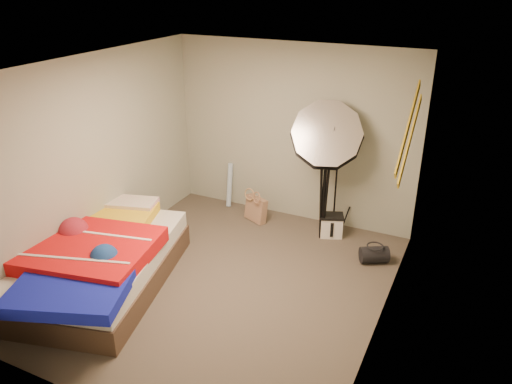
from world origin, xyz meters
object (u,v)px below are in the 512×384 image
Objects in this scene: bed at (94,260)px; camera_tripod at (325,184)px; camera_case at (331,226)px; tote_bag at (256,209)px; duffel_bag at (374,255)px; wrapping_roll at (230,185)px; photo_umbrella at (327,136)px.

camera_tripod is (2.00, 2.16, 0.48)m from bed.
camera_case is at bearing 48.10° from camera_tripod.
tote_bag is 1.04× the size of duffel_bag.
camera_case is 0.81m from duffel_bag.
wrapping_roll is (-0.59, 0.30, 0.16)m from tote_bag.
tote_bag is 0.18× the size of photo_umbrella.
camera_tripod is at bearing -153.91° from camera_case.
wrapping_roll is 0.26× the size of bed.
camera_tripod is (-0.79, 0.31, 0.69)m from duffel_bag.
tote_bag reaches higher than duffel_bag.
duffel_bag is (2.41, -0.69, -0.23)m from wrapping_roll.
bed is at bearing -98.61° from wrapping_roll.
tote_bag is 1.23× the size of camera_case.
camera_tripod is at bearing -13.24° from wrapping_roll.
camera_case is 3.09m from bed.
photo_umbrella is at bearing 154.97° from camera_case.
tote_bag is 0.68m from wrapping_roll.
photo_umbrella reaches higher than bed.
camera_case is 0.85× the size of duffel_bag.
photo_umbrella is at bearing 49.30° from bed.
bed reaches higher than duffel_bag.
photo_umbrella is 0.62m from camera_tripod.
duffel_bag is 0.25× the size of camera_tripod.
wrapping_roll is 1.75m from camera_case.
photo_umbrella is 1.41× the size of camera_tripod.
wrapping_roll is 1.72m from camera_tripod.
photo_umbrella is (1.96, 2.27, 1.08)m from bed.
bed is 1.85× the size of camera_tripod.
bed reaches higher than tote_bag.
tote_bag is 0.53× the size of wrapping_roll.
tote_bag is at bearing 159.27° from camera_case.
photo_umbrella reaches higher than wrapping_roll.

